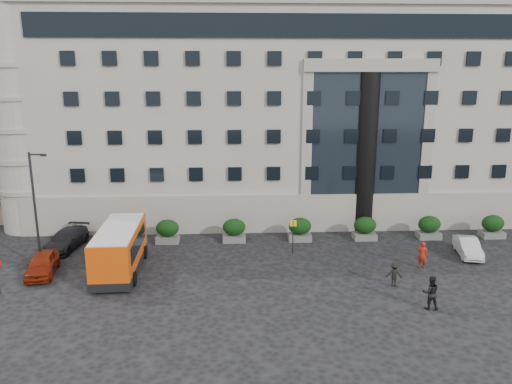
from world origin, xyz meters
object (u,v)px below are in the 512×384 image
hedge_d (365,228)px  pedestrian_a (422,255)px  hedge_a (167,231)px  parked_car_c (66,240)px  minibus (119,248)px  white_taxi (468,247)px  hedge_e (429,227)px  hedge_c (300,229)px  street_lamp (36,206)px  parked_car_d (86,207)px  pedestrian_c (394,274)px  hedge_f (493,226)px  bus_stop_sign (293,231)px  hedge_b (234,230)px  parked_car_a (42,264)px  red_truck (49,195)px  pedestrian_b (431,292)px

hedge_d → pedestrian_a: 6.40m
hedge_a → parked_car_c: 7.57m
minibus → white_taxi: 24.71m
hedge_e → hedge_d: bearing=180.0°
hedge_c → pedestrian_a: (7.60, -5.93, -0.01)m
street_lamp → parked_car_d: bearing=92.8°
hedge_c → hedge_e: 10.40m
minibus → pedestrian_a: minibus is taller
parked_car_c → pedestrian_c: bearing=-10.1°
minibus → white_taxi: minibus is taller
hedge_f → bus_stop_sign: size_ratio=0.73×
hedge_f → parked_car_d: size_ratio=0.36×
pedestrian_c → bus_stop_sign: bearing=-35.4°
pedestrian_a → minibus: bearing=21.9°
hedge_d → hedge_b: bearing=180.0°
hedge_c → white_taxi: bearing=-18.1°
hedge_f → minibus: 29.01m
parked_car_d → hedge_a: bearing=-47.9°
street_lamp → white_taxi: bearing=1.8°
white_taxi → parked_car_c: bearing=-174.7°
hedge_d → white_taxi: 7.64m
hedge_a → parked_car_a: 9.52m
hedge_a → parked_car_d: (-8.56, 7.97, -0.21)m
red_truck → pedestrian_b: (28.99, -22.48, -0.35)m
pedestrian_a → red_truck: bearing=-5.5°
pedestrian_a → pedestrian_b: pedestrian_b is taller
hedge_e → parked_car_a: hedge_e is taller
hedge_f → parked_car_d: hedge_f is taller
hedge_b → bus_stop_sign: size_ratio=0.73×
hedge_e → hedge_b: bearing=180.0°
hedge_a → parked_car_d: size_ratio=0.36×
bus_stop_sign → red_truck: 25.98m
parked_car_d → pedestrian_a: 29.98m
hedge_c → bus_stop_sign: size_ratio=0.73×
hedge_b → hedge_c: 5.20m
parked_car_c → pedestrian_a: pedestrian_a is taller
hedge_a → parked_car_c: bearing=-172.4°
hedge_b → red_truck: bearing=149.6°
hedge_b → hedge_e: size_ratio=1.00×
parked_car_a → pedestrian_c: size_ratio=2.71×
hedge_c → parked_car_a: 18.84m
bus_stop_sign → parked_car_d: bearing=149.2°
parked_car_a → parked_car_c: (0.00, 4.86, -0.01)m
red_truck → parked_car_c: (5.28, -11.57, -0.64)m
street_lamp → pedestrian_a: bearing=-2.5°
hedge_d → hedge_e: 5.20m
parked_car_a → minibus: bearing=-5.8°
hedge_c → white_taxi: (11.78, -3.86, -0.29)m
hedge_b → white_taxi: bearing=-12.8°
hedge_f → parked_car_a: 34.01m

